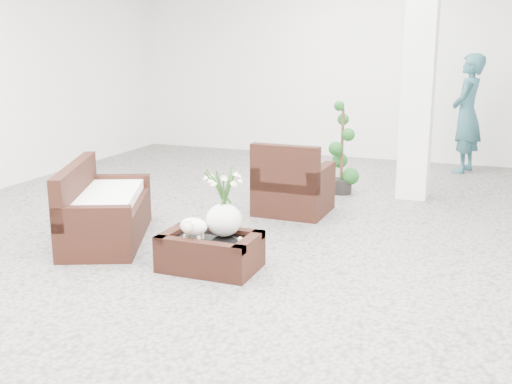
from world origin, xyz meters
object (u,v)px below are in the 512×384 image
(armchair, at_px, (294,177))
(topiary, at_px, (342,149))
(loveseat, at_px, (106,202))
(coffee_table, at_px, (210,253))

(armchair, distance_m, topiary, 1.26)
(loveseat, xyz_separation_m, topiary, (1.86, 3.02, 0.22))
(topiary, bearing_deg, coffee_table, -97.10)
(coffee_table, distance_m, armchair, 2.24)
(coffee_table, relative_size, armchair, 0.99)
(armchair, relative_size, topiary, 0.71)
(armchair, height_order, topiary, topiary)
(coffee_table, xyz_separation_m, loveseat, (-1.43, 0.41, 0.26))
(coffee_table, xyz_separation_m, topiary, (0.43, 3.42, 0.49))
(coffee_table, height_order, armchair, armchair)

